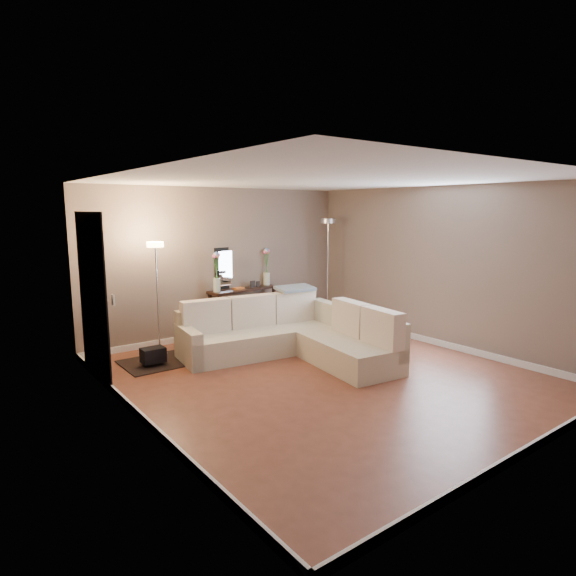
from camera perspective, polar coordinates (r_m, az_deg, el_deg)
floor at (r=6.64m, az=4.22°, el=-10.36°), size 5.00×5.50×0.01m
ceiling at (r=6.26m, az=4.51°, el=12.75°), size 5.00×5.50×0.01m
wall_back at (r=8.57m, az=-7.91°, el=3.01°), size 5.00×0.02×2.60m
wall_front at (r=4.65m, az=27.42°, el=-3.22°), size 5.00×0.02×2.60m
wall_left at (r=5.05m, az=-17.58°, el=-1.69°), size 0.02×5.50×2.60m
wall_right at (r=8.18m, az=17.70°, el=2.36°), size 0.02×5.50×2.60m
baseboard_back at (r=8.77m, az=-7.65°, el=-5.15°), size 5.00×0.03×0.10m
baseboard_front at (r=5.06m, az=26.06°, el=-17.14°), size 5.00×0.03×0.10m
baseboard_left at (r=5.43m, az=-16.66°, el=-14.73°), size 0.03×5.50×0.10m
baseboard_right at (r=8.40m, az=17.18°, el=-6.14°), size 0.03×5.50×0.10m
doorway at (r=6.70m, az=-22.13°, el=-1.06°), size 0.02×1.20×2.20m
switch_plate at (r=5.87m, az=-20.04°, el=-1.32°), size 0.02×0.08×0.12m
sectional_sofa at (r=7.38m, az=0.32°, el=-5.62°), size 2.60×2.71×0.88m
throw_blanket at (r=7.99m, az=0.85°, el=-0.02°), size 0.66×0.42×0.08m
console_table at (r=8.71m, az=-5.76°, el=-2.42°), size 1.37×0.51×0.82m
leaning_mirror at (r=8.77m, az=-6.10°, el=2.49°), size 0.95×0.15×0.74m
table_decor at (r=8.65m, az=-5.23°, el=0.10°), size 0.57×0.14×0.13m
flower_vase_left at (r=8.31m, az=-8.47°, el=1.50°), size 0.16×0.14×0.70m
flower_vase_right at (r=9.00m, az=-2.56°, el=2.19°), size 0.16×0.14×0.70m
floor_lamp_lit at (r=7.49m, az=-15.31°, el=1.37°), size 0.25×0.25×1.75m
floor_lamp_unlit at (r=9.37m, az=4.75°, el=4.52°), size 0.35×0.35×2.05m
charcoal_rug at (r=7.42m, az=-14.62°, el=-8.40°), size 1.14×0.86×0.02m
black_bag at (r=7.22m, az=-15.70°, el=-7.64°), size 0.32×0.23×0.21m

